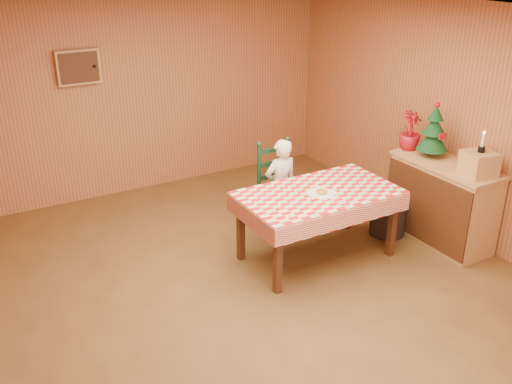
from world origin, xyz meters
TOP-DOWN VIEW (x-y plane):
  - ground at (0.00, 0.00)m, footprint 6.00×6.00m
  - cabin_walls at (-0.00, 0.53)m, footprint 5.10×6.05m
  - dining_table at (0.77, 0.24)m, footprint 1.66×0.96m
  - ladder_chair at (0.77, 1.02)m, footprint 0.44×0.40m
  - seated_child at (0.77, 0.97)m, footprint 0.41×0.27m
  - napkin at (0.77, 0.19)m, footprint 0.33×0.33m
  - donut at (0.77, 0.19)m, footprint 0.13×0.13m
  - shelf_unit at (2.21, -0.12)m, footprint 0.54×1.24m
  - crate at (2.22, -0.52)m, footprint 0.35×0.35m
  - christmas_tree at (2.22, 0.13)m, footprint 0.34×0.34m
  - flower_arrangement at (2.17, 0.43)m, footprint 0.26×0.26m
  - candle_set at (2.22, -0.52)m, footprint 0.07×0.07m
  - storage_bin at (1.80, 0.27)m, footprint 0.42×0.42m

SIDE VIEW (x-z plane):
  - ground at x=0.00m, z-range 0.00..0.00m
  - storage_bin at x=1.80m, z-range 0.00..0.41m
  - shelf_unit at x=2.21m, z-range 0.00..0.93m
  - ladder_chair at x=0.77m, z-range -0.04..1.04m
  - seated_child at x=0.77m, z-range 0.00..1.12m
  - dining_table at x=0.77m, z-range 0.30..1.07m
  - napkin at x=0.77m, z-range 0.77..0.77m
  - donut at x=0.77m, z-range 0.77..0.81m
  - crate at x=2.22m, z-range 0.93..1.18m
  - flower_arrangement at x=2.17m, z-range 0.93..1.37m
  - christmas_tree at x=2.22m, z-range 0.90..1.52m
  - candle_set at x=2.22m, z-range 1.13..1.36m
  - cabin_walls at x=0.00m, z-range 0.50..3.15m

